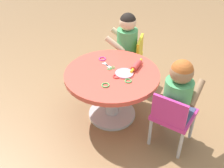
% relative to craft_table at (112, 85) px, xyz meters
% --- Properties ---
extents(ground_plane, '(10.00, 10.00, 0.00)m').
position_rel_craft_table_xyz_m(ground_plane, '(0.00, 0.00, -0.35)').
color(ground_plane, olive).
extents(craft_table, '(0.82, 0.82, 0.48)m').
position_rel_craft_table_xyz_m(craft_table, '(0.00, 0.00, 0.00)').
color(craft_table, silver).
rests_on(craft_table, ground).
extents(child_chair_left, '(0.42, 0.42, 0.54)m').
position_rel_craft_table_xyz_m(child_chair_left, '(-0.48, -0.35, -0.05)').
color(child_chair_left, '#B7B7BC').
rests_on(child_chair_left, ground).
extents(seated_child_left, '(0.43, 0.44, 0.51)m').
position_rel_craft_table_xyz_m(seated_child_left, '(-0.45, -0.38, 0.18)').
color(seated_child_left, '#3F4772').
rests_on(seated_child_left, ground).
extents(child_chair_right, '(0.41, 0.41, 0.54)m').
position_rel_craft_table_xyz_m(child_chair_right, '(0.48, -0.34, -0.05)').
color(child_chair_right, '#B7B7BC').
rests_on(child_chair_right, ground).
extents(seated_child_right, '(0.41, 0.44, 0.51)m').
position_rel_craft_table_xyz_m(seated_child_right, '(0.50, -0.31, 0.18)').
color(seated_child_right, '#3F4772').
rests_on(seated_child_right, ground).
extents(rolling_pin, '(0.18, 0.17, 0.05)m').
position_rel_craft_table_xyz_m(rolling_pin, '(0.01, -0.22, 0.15)').
color(rolling_pin, '#D83F3F').
rests_on(rolling_pin, craft_table).
extents(craft_scissors, '(0.14, 0.10, 0.01)m').
position_rel_craft_table_xyz_m(craft_scissors, '(0.09, -0.00, 0.13)').
color(craft_scissors, silver).
rests_on(craft_scissors, craft_table).
extents(playdough_blob_0, '(0.15, 0.15, 0.01)m').
position_rel_craft_table_xyz_m(playdough_blob_0, '(-0.05, -0.09, 0.13)').
color(playdough_blob_0, pink).
rests_on(playdough_blob_0, craft_table).
extents(cookie_cutter_0, '(0.06, 0.06, 0.01)m').
position_rel_craft_table_xyz_m(cookie_cutter_0, '(-0.07, -0.02, 0.13)').
color(cookie_cutter_0, red).
rests_on(cookie_cutter_0, craft_table).
extents(cookie_cutter_1, '(0.06, 0.06, 0.01)m').
position_rel_craft_table_xyz_m(cookie_cutter_1, '(-0.16, -0.09, 0.13)').
color(cookie_cutter_1, '#4CB259').
rests_on(cookie_cutter_1, craft_table).
extents(cookie_cutter_2, '(0.07, 0.07, 0.01)m').
position_rel_craft_table_xyz_m(cookie_cutter_2, '(0.24, 0.02, 0.13)').
color(cookie_cutter_2, '#D83FA5').
rests_on(cookie_cutter_2, craft_table).
extents(cookie_cutter_3, '(0.07, 0.07, 0.01)m').
position_rel_craft_table_xyz_m(cookie_cutter_3, '(-0.17, 0.10, 0.13)').
color(cookie_cutter_3, '#4CB259').
rests_on(cookie_cutter_3, craft_table).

